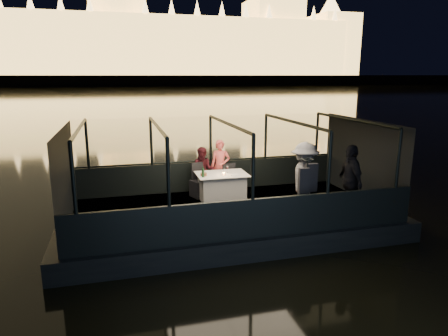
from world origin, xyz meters
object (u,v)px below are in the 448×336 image
object	(u,v)px
chair_port_left	(200,182)
person_man_maroon	(203,169)
wine_bottle	(203,172)
person_woman_coral	(220,168)
passenger_dark	(350,184)
dining_table_central	(222,187)
coat_stand	(306,188)
passenger_stripe	(304,183)
chair_port_right	(230,180)

from	to	relation	value
chair_port_left	person_man_maroon	bearing A→B (deg)	34.50
wine_bottle	person_woman_coral	bearing A→B (deg)	52.55
chair_port_left	passenger_dark	world-z (taller)	passenger_dark
passenger_dark	person_man_maroon	bearing A→B (deg)	-126.61
dining_table_central	wine_bottle	size ratio (longest dim) A/B	4.76
dining_table_central	coat_stand	bearing A→B (deg)	-59.27
dining_table_central	passenger_stripe	bearing A→B (deg)	-46.77
chair_port_left	chair_port_right	bearing A→B (deg)	-22.80
coat_stand	person_woman_coral	world-z (taller)	coat_stand
passenger_stripe	wine_bottle	xyz separation A→B (m)	(-2.29, 1.55, 0.06)
person_man_maroon	passenger_dark	bearing A→B (deg)	-23.23
person_woman_coral	wine_bottle	bearing A→B (deg)	-106.87
chair_port_left	passenger_dark	bearing A→B (deg)	-61.13
passenger_dark	wine_bottle	world-z (taller)	passenger_dark
chair_port_right	wine_bottle	distance (m)	1.29
chair_port_right	wine_bottle	bearing A→B (deg)	-149.01
chair_port_right	passenger_stripe	distance (m)	2.62
chair_port_left	coat_stand	xyz separation A→B (m)	(2.00, -2.87, 0.45)
chair_port_right	passenger_dark	world-z (taller)	passenger_dark
dining_table_central	passenger_stripe	size ratio (longest dim) A/B	0.76
dining_table_central	chair_port_right	size ratio (longest dim) A/B	1.62
wine_bottle	chair_port_right	bearing A→B (deg)	34.99
coat_stand	passenger_dark	world-z (taller)	passenger_dark
passenger_dark	person_woman_coral	bearing A→B (deg)	-132.00
person_man_maroon	passenger_stripe	bearing A→B (deg)	-31.08
chair_port_left	coat_stand	distance (m)	3.53
person_man_maroon	wine_bottle	distance (m)	1.00
coat_stand	wine_bottle	bearing A→B (deg)	133.09
chair_port_left	wine_bottle	distance (m)	0.83
chair_port_right	coat_stand	distance (m)	3.09
person_man_maroon	passenger_dark	world-z (taller)	passenger_dark
person_man_maroon	passenger_stripe	xyz separation A→B (m)	(2.08, -2.51, 0.10)
passenger_dark	dining_table_central	bearing A→B (deg)	-122.25
coat_stand	person_man_maroon	world-z (taller)	coat_stand
person_woman_coral	passenger_dark	distance (m)	3.90
dining_table_central	chair_port_right	xyz separation A→B (m)	(0.39, 0.45, 0.06)
wine_bottle	coat_stand	bearing A→B (deg)	-46.91
chair_port_right	person_man_maroon	bearing A→B (deg)	156.80
chair_port_right	person_woman_coral	size ratio (longest dim) A/B	0.55
dining_table_central	person_woman_coral	distance (m)	0.83
person_woman_coral	person_man_maroon	xyz separation A→B (m)	(-0.53, -0.01, 0.00)
coat_stand	passenger_stripe	distance (m)	0.67
chair_port_left	passenger_stripe	world-z (taller)	passenger_stripe
coat_stand	wine_bottle	distance (m)	2.98
passenger_stripe	passenger_dark	distance (m)	1.13
coat_stand	passenger_dark	distance (m)	1.34
passenger_stripe	wine_bottle	world-z (taller)	passenger_stripe
passenger_stripe	wine_bottle	bearing A→B (deg)	75.17
chair_port_right	coat_stand	xyz separation A→B (m)	(1.05, -2.87, 0.45)
person_man_maroon	passenger_dark	distance (m)	4.27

